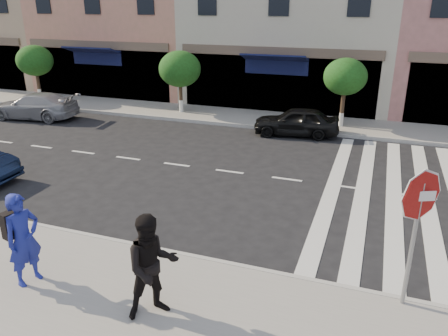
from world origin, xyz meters
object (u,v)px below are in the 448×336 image
car_far_left (34,106)px  car_far_mid (296,121)px  stop_sign (419,210)px  walker (152,266)px  photographer (23,239)px

car_far_left → car_far_mid: bearing=90.1°
stop_sign → walker: size_ratio=1.38×
stop_sign → car_far_mid: stop_sign is taller
stop_sign → photographer: bearing=170.0°
walker → car_far_left: (-12.64, 11.08, -0.50)m
photographer → car_far_left: size_ratio=0.44×
car_far_left → car_far_mid: car_far_left is taller
photographer → walker: bearing=-75.0°
walker → car_far_left: walker is taller
car_far_left → walker: bearing=42.1°
walker → photographer: bearing=137.6°
walker → car_far_mid: bearing=47.3°
photographer → car_far_mid: size_ratio=0.53×
stop_sign → car_far_left: size_ratio=0.62×
walker → stop_sign: bearing=-19.1°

